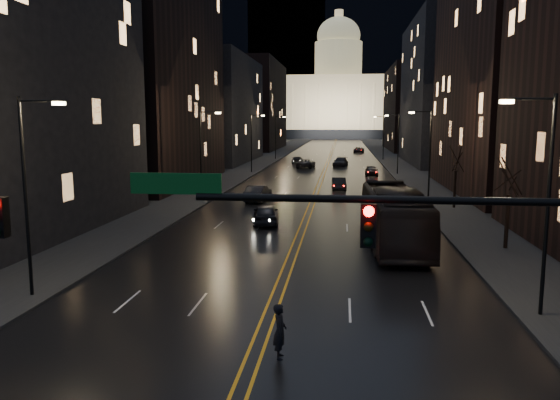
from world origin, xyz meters
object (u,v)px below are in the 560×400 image
(oncoming_car_a, at_px, (266,214))
(oncoming_car_b, at_px, (258,193))
(bus, at_px, (394,217))
(receding_car_a, at_px, (339,184))
(traffic_signal, at_px, (476,249))
(pedestrian_a, at_px, (280,331))

(oncoming_car_a, bearing_deg, oncoming_car_b, -86.27)
(bus, relative_size, oncoming_car_a, 2.85)
(oncoming_car_a, relative_size, receding_car_a, 1.07)
(traffic_signal, bearing_deg, pedestrian_a, 135.07)
(oncoming_car_b, xyz_separation_m, receding_car_a, (7.91, 9.92, -0.10))
(traffic_signal, xyz_separation_m, bus, (0.31, 22.66, -3.24))
(oncoming_car_b, bearing_deg, receding_car_a, -123.57)
(oncoming_car_b, bearing_deg, traffic_signal, 110.53)
(bus, height_order, oncoming_car_b, bus)
(bus, bearing_deg, traffic_signal, -92.99)
(oncoming_car_a, relative_size, pedestrian_a, 2.46)
(traffic_signal, height_order, oncoming_car_a, traffic_signal)
(oncoming_car_b, height_order, pedestrian_a, pedestrian_a)
(traffic_signal, height_order, pedestrian_a, traffic_signal)
(oncoming_car_b, distance_m, receding_car_a, 12.69)
(oncoming_car_b, distance_m, pedestrian_a, 36.21)
(bus, xyz_separation_m, oncoming_car_b, (-11.62, 18.00, -1.04))
(pedestrian_a, bearing_deg, oncoming_car_a, 2.92)
(bus, xyz_separation_m, receding_car_a, (-3.71, 27.93, -1.14))
(bus, relative_size, pedestrian_a, 7.01)
(bus, bearing_deg, oncoming_car_a, 143.80)
(receding_car_a, bearing_deg, traffic_signal, -89.55)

